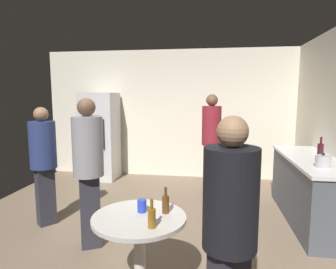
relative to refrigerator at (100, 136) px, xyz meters
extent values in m
cube|color=#7A6651|center=(1.39, -2.20, -0.95)|extent=(5.20, 5.20, 0.10)
cube|color=silver|center=(1.39, 0.43, 0.45)|extent=(5.32, 0.06, 2.70)
cube|color=silver|center=(0.00, 0.00, 0.00)|extent=(0.70, 0.65, 1.80)
cube|color=#262628|center=(0.21, -0.34, 0.09)|extent=(0.03, 0.03, 0.60)
cube|color=#4C515B|center=(3.67, -1.62, -0.47)|extent=(0.60, 1.94, 0.86)
cube|color=silver|center=(3.67, -1.62, -0.02)|extent=(0.64, 1.98, 0.04)
cylinder|color=#B2B2B7|center=(3.62, -2.13, 0.07)|extent=(0.17, 0.17, 0.14)
sphere|color=black|center=(3.62, -2.13, 0.16)|extent=(0.04, 0.04, 0.04)
cone|color=#B2B2B7|center=(3.74, -2.13, 0.08)|extent=(0.09, 0.04, 0.06)
cylinder|color=#3F141E|center=(3.72, -1.75, 0.11)|extent=(0.08, 0.08, 0.22)
cylinder|color=#3F141E|center=(3.72, -1.75, 0.26)|extent=(0.03, 0.03, 0.09)
cylinder|color=beige|center=(1.71, -3.47, -0.55)|extent=(0.10, 0.10, 0.70)
cylinder|color=beige|center=(1.71, -3.47, -0.18)|extent=(0.80, 0.80, 0.03)
cylinder|color=#8C5919|center=(1.86, -3.67, -0.09)|extent=(0.06, 0.06, 0.15)
cylinder|color=#8C5919|center=(1.86, -3.67, 0.02)|extent=(0.02, 0.02, 0.08)
cylinder|color=#593314|center=(1.92, -3.37, -0.09)|extent=(0.06, 0.06, 0.15)
cylinder|color=#593314|center=(1.92, -3.37, 0.02)|extent=(0.02, 0.02, 0.08)
cylinder|color=blue|center=(1.71, -3.38, -0.11)|extent=(0.08, 0.08, 0.11)
cube|color=#2D2D38|center=(0.09, -2.24, -0.51)|extent=(0.27, 0.28, 0.79)
cylinder|color=navy|center=(0.09, -2.24, 0.20)|extent=(0.48, 0.48, 0.62)
sphere|color=#8C6647|center=(0.09, -2.24, 0.60)|extent=(0.19, 0.19, 0.19)
cube|color=#2D2D38|center=(0.94, -2.72, -0.48)|extent=(0.27, 0.25, 0.85)
cylinder|color=gray|center=(0.94, -2.72, 0.28)|extent=(0.46, 0.46, 0.67)
sphere|color=brown|center=(0.94, -2.72, 0.72)|extent=(0.20, 0.20, 0.20)
cylinder|color=black|center=(2.42, -4.00, 0.22)|extent=(0.47, 0.47, 0.64)
sphere|color=tan|center=(2.42, -4.00, 0.63)|extent=(0.19, 0.19, 0.19)
cube|color=#2D2D38|center=(2.31, -0.57, -0.46)|extent=(0.26, 0.23, 0.87)
cylinder|color=maroon|center=(2.31, -0.57, 0.32)|extent=(0.42, 0.42, 0.69)
sphere|color=brown|center=(2.31, -0.57, 0.76)|extent=(0.21, 0.21, 0.21)
camera|label=1|loc=(2.29, -5.75, 0.84)|focal=31.07mm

